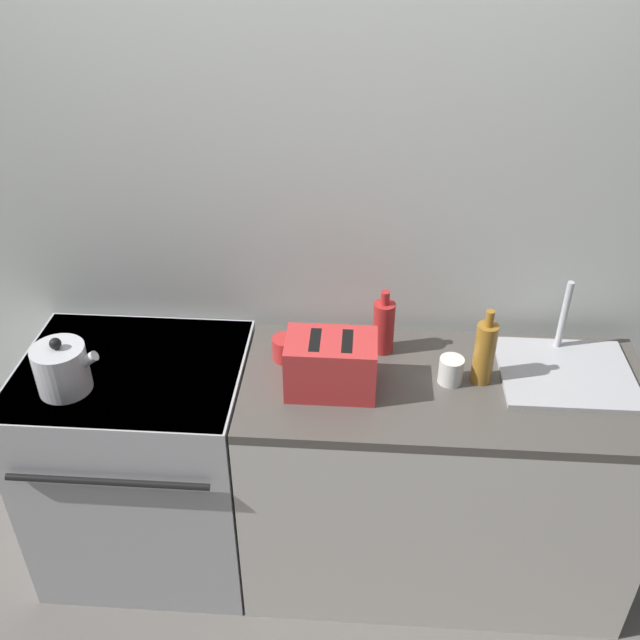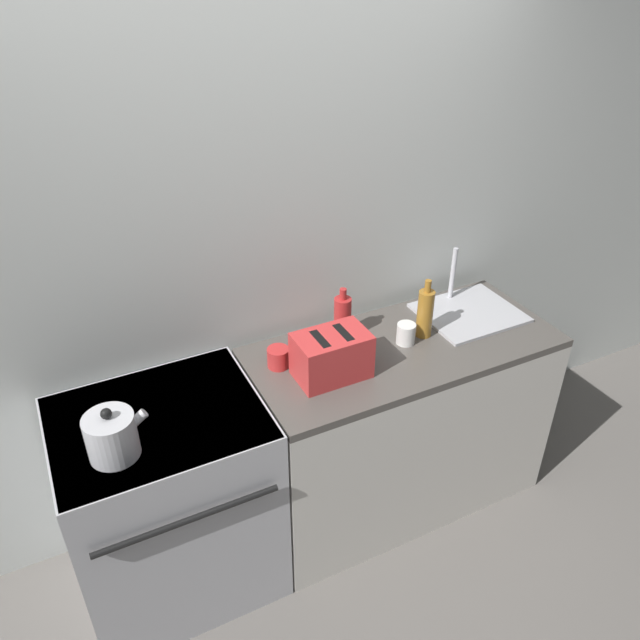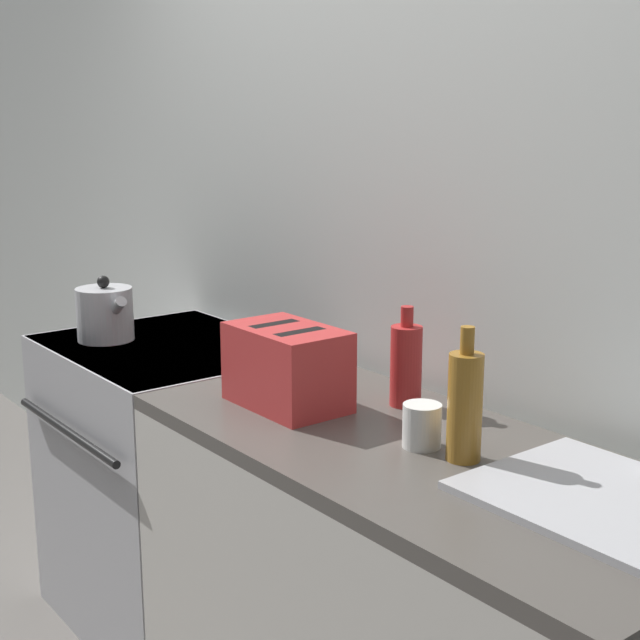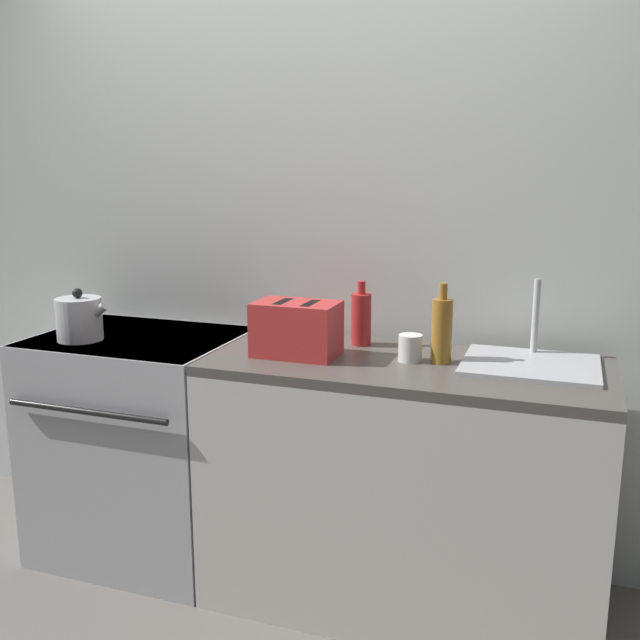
# 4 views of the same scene
# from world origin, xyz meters

# --- Properties ---
(ground_plane) EXTENTS (12.00, 12.00, 0.00)m
(ground_plane) POSITION_xyz_m (0.00, 0.00, 0.00)
(ground_plane) COLOR slate
(wall_back) EXTENTS (8.00, 0.05, 2.60)m
(wall_back) POSITION_xyz_m (0.00, 0.70, 1.30)
(wall_back) COLOR silver
(wall_back) RESTS_ON ground_plane
(stove) EXTENTS (0.80, 0.68, 0.93)m
(stove) POSITION_xyz_m (-0.61, 0.32, 0.48)
(stove) COLOR #B7B7BC
(stove) RESTS_ON ground_plane
(counter_block) EXTENTS (1.39, 0.62, 0.93)m
(counter_block) POSITION_xyz_m (0.50, 0.31, 0.46)
(counter_block) COLOR silver
(counter_block) RESTS_ON ground_plane
(kettle) EXTENTS (0.22, 0.18, 0.21)m
(kettle) POSITION_xyz_m (-0.78, 0.19, 1.01)
(kettle) COLOR silver
(kettle) RESTS_ON stove
(toaster) EXTENTS (0.30, 0.19, 0.20)m
(toaster) POSITION_xyz_m (0.11, 0.26, 1.03)
(toaster) COLOR red
(toaster) RESTS_ON counter_block
(sink_tray) EXTENTS (0.45, 0.39, 0.28)m
(sink_tray) POSITION_xyz_m (0.91, 0.39, 0.94)
(sink_tray) COLOR #B7B7BC
(sink_tray) RESTS_ON counter_block
(bottle_amber) EXTENTS (0.07, 0.07, 0.28)m
(bottle_amber) POSITION_xyz_m (0.61, 0.34, 1.05)
(bottle_amber) COLOR #9E6B23
(bottle_amber) RESTS_ON counter_block
(bottle_red) EXTENTS (0.08, 0.08, 0.25)m
(bottle_red) POSITION_xyz_m (0.28, 0.49, 1.03)
(bottle_red) COLOR #B72828
(bottle_red) RESTS_ON counter_block
(cup_red) EXTENTS (0.09, 0.09, 0.09)m
(cup_red) POSITION_xyz_m (-0.06, 0.41, 0.97)
(cup_red) COLOR red
(cup_red) RESTS_ON counter_block
(cup_white) EXTENTS (0.08, 0.08, 0.09)m
(cup_white) POSITION_xyz_m (0.51, 0.32, 0.98)
(cup_white) COLOR white
(cup_white) RESTS_ON counter_block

